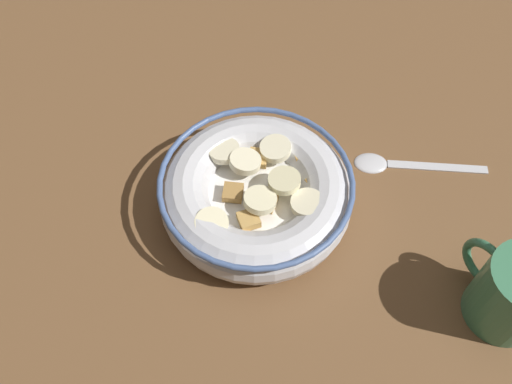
# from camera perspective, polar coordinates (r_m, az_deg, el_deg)

# --- Properties ---
(ground_plane) EXTENTS (1.27, 1.27, 0.02)m
(ground_plane) POSITION_cam_1_polar(r_m,az_deg,el_deg) (0.60, 0.00, -2.12)
(ground_plane) COLOR brown
(cereal_bowl) EXTENTS (0.20, 0.20, 0.06)m
(cereal_bowl) POSITION_cam_1_polar(r_m,az_deg,el_deg) (0.57, 0.01, -0.09)
(cereal_bowl) COLOR silver
(cereal_bowl) RESTS_ON ground_plane
(spoon) EXTENTS (0.10, 0.13, 0.01)m
(spoon) POSITION_cam_1_polar(r_m,az_deg,el_deg) (0.64, 13.78, 2.91)
(spoon) COLOR silver
(spoon) RESTS_ON ground_plane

